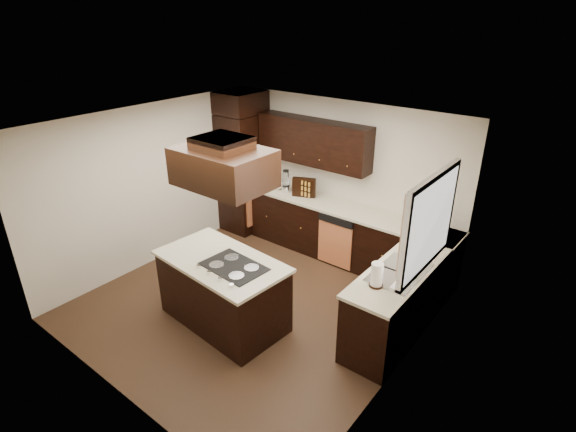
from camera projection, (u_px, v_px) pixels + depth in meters
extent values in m
cube|color=#523621|center=(256.00, 303.00, 6.28)|extent=(4.20, 4.20, 0.02)
cube|color=silver|center=(250.00, 125.00, 5.22)|extent=(4.20, 4.20, 0.02)
cube|color=beige|center=(341.00, 178.00, 7.26)|extent=(4.20, 0.02, 2.50)
cube|color=beige|center=(103.00, 299.00, 4.24)|extent=(4.20, 0.02, 2.50)
cube|color=beige|center=(151.00, 186.00, 6.93)|extent=(0.02, 4.20, 2.50)
cube|color=beige|center=(407.00, 278.00, 4.57)|extent=(0.02, 4.20, 2.50)
cube|color=black|center=(244.00, 173.00, 8.04)|extent=(0.65, 0.75, 2.12)
cube|color=#D87444|center=(258.00, 174.00, 7.82)|extent=(0.05, 0.62, 0.78)
cube|color=black|center=(330.00, 230.00, 7.36)|extent=(2.93, 0.60, 0.88)
cube|color=black|center=(407.00, 293.00, 5.73)|extent=(0.60, 2.40, 0.88)
cube|color=beige|center=(330.00, 204.00, 7.15)|extent=(2.93, 0.63, 0.04)
cube|color=beige|center=(410.00, 262.00, 5.54)|extent=(0.63, 2.40, 0.04)
cube|color=black|center=(313.00, 142.00, 7.13)|extent=(2.00, 0.34, 0.72)
cube|color=#D87444|center=(335.00, 244.00, 7.00)|extent=(0.60, 0.05, 0.72)
cube|color=white|center=(429.00, 223.00, 4.82)|extent=(0.06, 1.32, 1.12)
cube|color=white|center=(432.00, 224.00, 4.80)|extent=(0.00, 1.20, 1.00)
cube|color=beige|center=(408.00, 231.00, 4.53)|extent=(0.02, 0.34, 0.90)
cube|color=beige|center=(439.00, 205.00, 5.13)|extent=(0.02, 0.34, 0.90)
cube|color=silver|center=(399.00, 272.00, 5.28)|extent=(0.52, 0.84, 0.01)
cube|color=black|center=(223.00, 292.00, 5.75)|extent=(1.67, 1.00, 0.88)
cube|color=beige|center=(221.00, 261.00, 5.55)|extent=(1.73, 1.06, 0.04)
cube|color=black|center=(234.00, 266.00, 5.39)|extent=(0.80, 0.57, 0.01)
cube|color=black|center=(223.00, 167.00, 4.92)|extent=(1.05, 0.72, 0.42)
cube|color=black|center=(222.00, 143.00, 4.80)|extent=(0.55, 0.50, 0.13)
cylinder|color=silver|center=(286.00, 189.00, 7.58)|extent=(0.15, 0.15, 0.10)
cone|color=silver|center=(286.00, 179.00, 7.50)|extent=(0.13, 0.13, 0.26)
cube|color=black|center=(304.00, 187.00, 7.34)|extent=(0.39, 0.24, 0.32)
imported|color=white|center=(277.00, 186.00, 7.73)|extent=(0.33, 0.33, 0.07)
imported|color=white|center=(415.00, 251.00, 5.52)|extent=(0.11, 0.11, 0.22)
cylinder|color=white|center=(377.00, 275.00, 4.96)|extent=(0.15, 0.15, 0.29)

